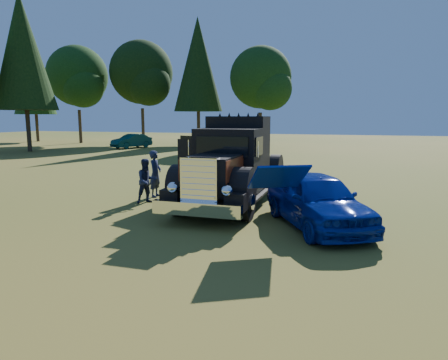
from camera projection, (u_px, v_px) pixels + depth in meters
ground at (176, 222)px, 11.43m from camera, size 120.00×120.00×0.00m
treeline at (248, 66)px, 36.83m from camera, size 72.10×24.04×13.84m
diamond_t_truck at (231, 167)px, 13.64m from camera, size 3.33×7.16×3.00m
hotrod_coupe at (317, 199)px, 10.86m from camera, size 3.65×4.72×1.89m
spectator_near at (155, 174)px, 14.94m from camera, size 0.46×0.66×1.74m
spectator_far at (147, 181)px, 13.88m from camera, size 0.94×0.95×1.55m
distant_teal_car at (132, 141)px, 38.63m from camera, size 2.78×4.33×1.35m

